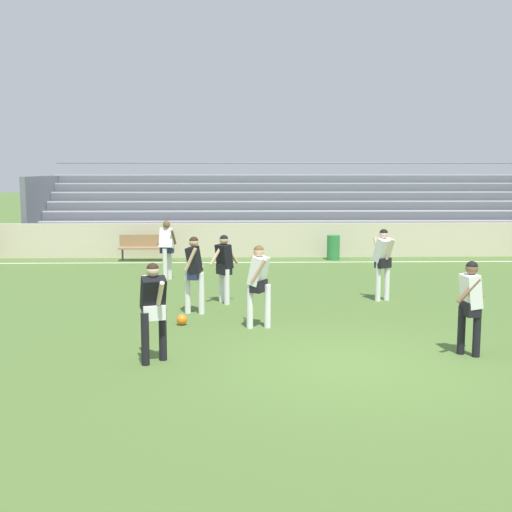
{
  "coord_description": "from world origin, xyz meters",
  "views": [
    {
      "loc": [
        -1.79,
        -10.2,
        3.13
      ],
      "look_at": [
        -1.37,
        5.01,
        1.11
      ],
      "focal_mm": 45.95,
      "sensor_mm": 36.0,
      "label": 1
    }
  ],
  "objects_px": {
    "player_white_on_ball": "(259,279)",
    "soccer_ball": "(182,320)",
    "player_white_trailing_run": "(167,245)",
    "player_dark_wide_right": "(224,263)",
    "trash_bin": "(333,248)",
    "player_white_deep_cover": "(383,258)",
    "player_white_overlapping": "(470,300)",
    "bench_centre_sideline": "(145,245)",
    "bleacher_stand": "(301,209)",
    "player_dark_dropping_back": "(153,304)",
    "player_dark_pressing_high": "(194,268)"
  },
  "relations": [
    {
      "from": "player_white_deep_cover",
      "to": "player_white_trailing_run",
      "type": "bearing_deg",
      "value": 150.58
    },
    {
      "from": "player_white_deep_cover",
      "to": "trash_bin",
      "type": "bearing_deg",
      "value": 91.15
    },
    {
      "from": "bench_centre_sideline",
      "to": "trash_bin",
      "type": "height_order",
      "value": "bench_centre_sideline"
    },
    {
      "from": "player_dark_wide_right",
      "to": "player_dark_dropping_back",
      "type": "bearing_deg",
      "value": -102.37
    },
    {
      "from": "trash_bin",
      "to": "player_white_deep_cover",
      "type": "xyz_separation_m",
      "value": [
        0.14,
        -7.16,
        0.6
      ]
    },
    {
      "from": "player_dark_pressing_high",
      "to": "player_white_overlapping",
      "type": "height_order",
      "value": "player_dark_pressing_high"
    },
    {
      "from": "trash_bin",
      "to": "player_white_overlapping",
      "type": "height_order",
      "value": "player_white_overlapping"
    },
    {
      "from": "trash_bin",
      "to": "player_white_on_ball",
      "type": "relative_size",
      "value": 0.52
    },
    {
      "from": "bleacher_stand",
      "to": "player_dark_dropping_back",
      "type": "height_order",
      "value": "bleacher_stand"
    },
    {
      "from": "player_white_overlapping",
      "to": "soccer_ball",
      "type": "xyz_separation_m",
      "value": [
        -5.04,
        2.32,
        -0.85
      ]
    },
    {
      "from": "player_white_deep_cover",
      "to": "player_white_trailing_run",
      "type": "relative_size",
      "value": 1.01
    },
    {
      "from": "bench_centre_sideline",
      "to": "player_dark_wide_right",
      "type": "xyz_separation_m",
      "value": [
        2.86,
        -7.28,
        0.41
      ]
    },
    {
      "from": "player_white_on_ball",
      "to": "player_dark_wide_right",
      "type": "bearing_deg",
      "value": 106.75
    },
    {
      "from": "bleacher_stand",
      "to": "player_dark_wide_right",
      "type": "bearing_deg",
      "value": -104.1
    },
    {
      "from": "player_dark_dropping_back",
      "to": "player_white_trailing_run",
      "type": "relative_size",
      "value": 0.96
    },
    {
      "from": "trash_bin",
      "to": "bleacher_stand",
      "type": "bearing_deg",
      "value": 99.78
    },
    {
      "from": "bench_centre_sideline",
      "to": "soccer_ball",
      "type": "bearing_deg",
      "value": -77.79
    },
    {
      "from": "trash_bin",
      "to": "player_white_deep_cover",
      "type": "distance_m",
      "value": 7.18
    },
    {
      "from": "player_dark_wide_right",
      "to": "player_white_trailing_run",
      "type": "relative_size",
      "value": 0.95
    },
    {
      "from": "bleacher_stand",
      "to": "player_dark_wide_right",
      "type": "height_order",
      "value": "bleacher_stand"
    },
    {
      "from": "player_dark_pressing_high",
      "to": "soccer_ball",
      "type": "bearing_deg",
      "value": -100.05
    },
    {
      "from": "player_white_overlapping",
      "to": "player_dark_wide_right",
      "type": "bearing_deg",
      "value": 133.34
    },
    {
      "from": "player_dark_wide_right",
      "to": "soccer_ball",
      "type": "height_order",
      "value": "player_dark_wide_right"
    },
    {
      "from": "player_dark_pressing_high",
      "to": "player_dark_wide_right",
      "type": "height_order",
      "value": "player_dark_pressing_high"
    },
    {
      "from": "player_white_on_ball",
      "to": "soccer_ball",
      "type": "relative_size",
      "value": 7.52
    },
    {
      "from": "player_dark_dropping_back",
      "to": "player_white_deep_cover",
      "type": "bearing_deg",
      "value": 45.77
    },
    {
      "from": "bench_centre_sideline",
      "to": "player_dark_dropping_back",
      "type": "height_order",
      "value": "player_dark_dropping_back"
    },
    {
      "from": "player_dark_pressing_high",
      "to": "player_white_on_ball",
      "type": "xyz_separation_m",
      "value": [
        1.36,
        -1.34,
        -0.03
      ]
    },
    {
      "from": "player_white_on_ball",
      "to": "player_white_deep_cover",
      "type": "height_order",
      "value": "player_white_deep_cover"
    },
    {
      "from": "player_dark_pressing_high",
      "to": "player_white_overlapping",
      "type": "distance_m",
      "value": 5.91
    },
    {
      "from": "player_white_trailing_run",
      "to": "soccer_ball",
      "type": "xyz_separation_m",
      "value": [
        0.87,
        -5.45,
        -0.91
      ]
    },
    {
      "from": "bench_centre_sideline",
      "to": "player_white_trailing_run",
      "type": "bearing_deg",
      "value": -73.65
    },
    {
      "from": "player_white_deep_cover",
      "to": "player_dark_wide_right",
      "type": "bearing_deg",
      "value": -176.81
    },
    {
      "from": "player_white_overlapping",
      "to": "player_dark_dropping_back",
      "type": "height_order",
      "value": "player_dark_dropping_back"
    },
    {
      "from": "player_white_overlapping",
      "to": "bleacher_stand",
      "type": "bearing_deg",
      "value": 94.66
    },
    {
      "from": "player_dark_dropping_back",
      "to": "player_white_trailing_run",
      "type": "bearing_deg",
      "value": 94.6
    },
    {
      "from": "soccer_ball",
      "to": "player_white_deep_cover",
      "type": "bearing_deg",
      "value": 27.2
    },
    {
      "from": "bleacher_stand",
      "to": "player_white_overlapping",
      "type": "height_order",
      "value": "bleacher_stand"
    },
    {
      "from": "soccer_ball",
      "to": "bleacher_stand",
      "type": "bearing_deg",
      "value": 74.84
    },
    {
      "from": "player_white_on_ball",
      "to": "player_dark_wide_right",
      "type": "distance_m",
      "value": 2.54
    },
    {
      "from": "bleacher_stand",
      "to": "player_white_deep_cover",
      "type": "height_order",
      "value": "bleacher_stand"
    },
    {
      "from": "player_white_on_ball",
      "to": "player_dark_dropping_back",
      "type": "distance_m",
      "value": 2.91
    },
    {
      "from": "player_white_overlapping",
      "to": "player_white_deep_cover",
      "type": "distance_m",
      "value": 4.71
    },
    {
      "from": "soccer_ball",
      "to": "player_white_overlapping",
      "type": "bearing_deg",
      "value": -24.75
    },
    {
      "from": "player_white_overlapping",
      "to": "player_white_deep_cover",
      "type": "xyz_separation_m",
      "value": [
        -0.44,
        4.69,
        0.08
      ]
    },
    {
      "from": "bleacher_stand",
      "to": "player_white_on_ball",
      "type": "distance_m",
      "value": 14.21
    },
    {
      "from": "trash_bin",
      "to": "player_white_overlapping",
      "type": "relative_size",
      "value": 0.53
    },
    {
      "from": "player_dark_wide_right",
      "to": "soccer_ball",
      "type": "xyz_separation_m",
      "value": [
        -0.81,
        -2.15,
        -0.85
      ]
    },
    {
      "from": "player_white_trailing_run",
      "to": "player_dark_pressing_high",
      "type": "bearing_deg",
      "value": -76.41
    },
    {
      "from": "player_white_trailing_run",
      "to": "player_white_on_ball",
      "type": "bearing_deg",
      "value": -67.11
    }
  ]
}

